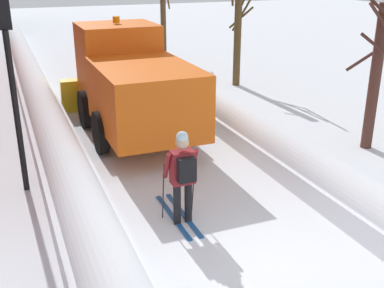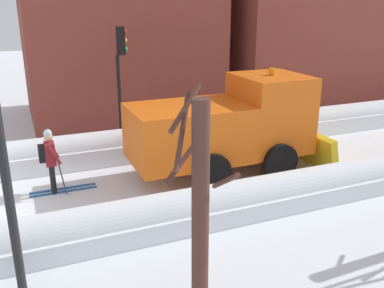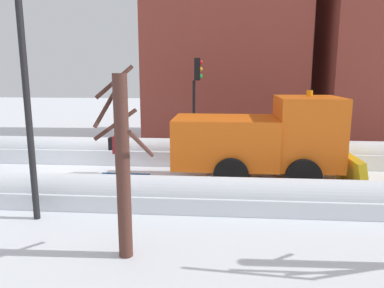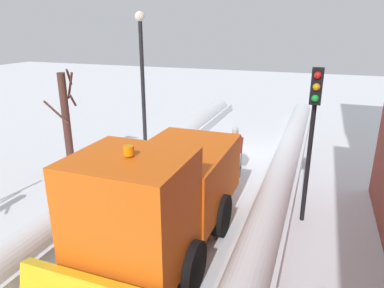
{
  "view_description": "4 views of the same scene",
  "coord_description": "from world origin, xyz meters",
  "views": [
    {
      "loc": [
        -3.44,
        -5.35,
        4.55
      ],
      "look_at": [
        0.1,
        3.39,
        0.95
      ],
      "focal_mm": 44.58,
      "sensor_mm": 36.0,
      "label": 1
    },
    {
      "loc": [
        10.64,
        1.36,
        4.97
      ],
      "look_at": [
        -0.42,
        5.97,
        0.96
      ],
      "focal_mm": 39.54,
      "sensor_mm": 36.0,
      "label": 2
    },
    {
      "loc": [
        11.97,
        5.68,
        3.69
      ],
      "look_at": [
        0.02,
        4.7,
        1.33
      ],
      "focal_mm": 34.27,
      "sensor_mm": 36.0,
      "label": 3
    },
    {
      "loc": [
        -3.39,
        13.8,
        5.19
      ],
      "look_at": [
        0.23,
        3.99,
        1.69
      ],
      "focal_mm": 32.89,
      "sensor_mm": 36.0,
      "label": 4
    }
  ],
  "objects": [
    {
      "name": "plow_truck",
      "position": [
        -0.19,
        7.11,
        1.48
      ],
      "size": [
        3.2,
        5.98,
        3.12
      ],
      "color": "orange",
      "rests_on": "ground"
    },
    {
      "name": "bare_tree_near",
      "position": [
        5.19,
        3.77,
        1.93
      ],
      "size": [
        1.17,
        1.11,
        3.84
      ],
      "color": "#4D2C24",
      "rests_on": "ground"
    },
    {
      "name": "street_lamp",
      "position": [
        3.49,
        1.0,
        3.6
      ],
      "size": [
        0.4,
        0.4,
        5.76
      ],
      "color": "black",
      "rests_on": "ground"
    },
    {
      "name": "skier",
      "position": [
        -0.67,
        1.94,
        1.0
      ],
      "size": [
        0.62,
        1.8,
        1.81
      ],
      "color": "black",
      "rests_on": "ground"
    },
    {
      "name": "ground_plane",
      "position": [
        0.0,
        10.0,
        0.0
      ],
      "size": [
        80.0,
        80.0,
        0.0
      ],
      "primitive_type": "plane",
      "color": "white"
    },
    {
      "name": "building_brick_near",
      "position": [
        -8.54,
        5.74,
        5.96
      ],
      "size": [
        6.71,
        8.01,
        11.92
      ],
      "color": "brown",
      "rests_on": "ground"
    },
    {
      "name": "snowbank_left",
      "position": [
        -2.46,
        10.0,
        0.46
      ],
      "size": [
        1.1,
        36.0,
        1.05
      ],
      "color": "white",
      "rests_on": "ground"
    },
    {
      "name": "traffic_light_pole",
      "position": [
        -3.27,
        4.61,
        2.99
      ],
      "size": [
        0.28,
        0.42,
        4.25
      ],
      "color": "black",
      "rests_on": "ground"
    }
  ]
}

